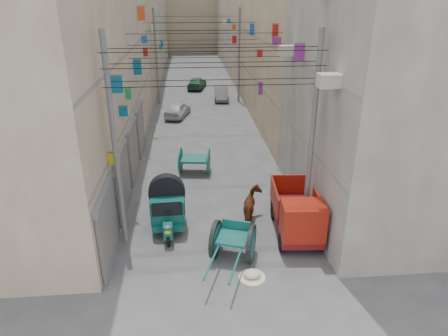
{
  "coord_description": "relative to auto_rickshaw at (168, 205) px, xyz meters",
  "views": [
    {
      "loc": [
        -0.9,
        -7.67,
        8.97
      ],
      "look_at": [
        0.36,
        6.5,
        2.77
      ],
      "focal_mm": 32.0,
      "sensor_mm": 36.0,
      "label": 1
    }
  ],
  "objects": [
    {
      "name": "feed_sack",
      "position": [
        2.98,
        -3.51,
        -0.93
      ],
      "size": [
        0.58,
        0.47,
        0.29
      ],
      "primitive_type": "ellipsoid",
      "color": "beige",
      "rests_on": "ground"
    },
    {
      "name": "second_cart",
      "position": [
        1.2,
        5.49,
        -0.32
      ],
      "size": [
        1.79,
        1.63,
        1.42
      ],
      "rotation": [
        0.0,
        0.0,
        -0.14
      ],
      "color": "#13544E",
      "rests_on": "ground"
    },
    {
      "name": "signboards",
      "position": [
        1.92,
        14.82,
        2.35
      ],
      "size": [
        8.22,
        40.52,
        5.67
      ],
      "color": "#D14418",
      "rests_on": "ground"
    },
    {
      "name": "tonga_cart",
      "position": [
        2.44,
        -2.34,
        -0.33
      ],
      "size": [
        2.14,
        3.38,
        1.43
      ],
      "rotation": [
        0.0,
        0.0,
        -0.33
      ],
      "color": "black",
      "rests_on": "ground"
    },
    {
      "name": "utility_poles",
      "position": [
        1.93,
        10.17,
        2.92
      ],
      "size": [
        7.4,
        22.2,
        8.0
      ],
      "color": "slate",
      "rests_on": "ground"
    },
    {
      "name": "distant_car_grey",
      "position": [
        4.0,
        21.89,
        -0.48
      ],
      "size": [
        1.46,
        3.67,
        1.19
      ],
      "primitive_type": "imported",
      "rotation": [
        0.0,
        0.0,
        -0.06
      ],
      "color": "#505554",
      "rests_on": "ground"
    },
    {
      "name": "end_cap_building",
      "position": [
        1.93,
        59.17,
        5.42
      ],
      "size": [
        22.0,
        10.0,
        13.0
      ],
      "primitive_type": "cube",
      "color": "tan",
      "rests_on": "ground"
    },
    {
      "name": "building_row_left",
      "position": [
        -6.07,
        27.29,
        5.38
      ],
      "size": [
        8.0,
        62.0,
        14.0
      ],
      "color": "#C6B196",
      "rests_on": "ground"
    },
    {
      "name": "mini_truck",
      "position": [
        5.1,
        -1.32,
        -0.1
      ],
      "size": [
        1.86,
        3.72,
        2.03
      ],
      "rotation": [
        0.0,
        0.0,
        -0.07
      ],
      "color": "black",
      "rests_on": "ground"
    },
    {
      "name": "distant_car_green",
      "position": [
        1.88,
        26.94,
        -0.52
      ],
      "size": [
        2.29,
        4.08,
        1.12
      ],
      "primitive_type": "imported",
      "rotation": [
        0.0,
        0.0,
        2.94
      ],
      "color": "#1C5330",
      "rests_on": "ground"
    },
    {
      "name": "overhead_cables",
      "position": [
        1.93,
        7.57,
        5.69
      ],
      "size": [
        7.4,
        22.52,
        1.12
      ],
      "color": "black",
      "rests_on": "ground"
    },
    {
      "name": "building_row_right",
      "position": [
        9.92,
        27.29,
        5.38
      ],
      "size": [
        8.0,
        62.0,
        14.0
      ],
      "color": "#A4A099",
      "rests_on": "ground"
    },
    {
      "name": "distant_car_white",
      "position": [
        0.08,
        16.6,
        -0.47
      ],
      "size": [
        2.33,
        3.82,
        1.22
      ],
      "primitive_type": "imported",
      "rotation": [
        0.0,
        0.0,
        2.87
      ],
      "color": "#B2B2B2",
      "rests_on": "ground"
    },
    {
      "name": "horse",
      "position": [
        3.56,
        0.17,
        -0.36
      ],
      "size": [
        1.06,
        1.82,
        1.44
      ],
      "primitive_type": "imported",
      "rotation": [
        0.0,
        0.0,
        2.97
      ],
      "color": "brown",
      "rests_on": "ground"
    },
    {
      "name": "ac_units",
      "position": [
        5.58,
        0.83,
        6.36
      ],
      "size": [
        0.7,
        6.55,
        3.35
      ],
      "color": "#AFAC9D",
      "rests_on": "ground"
    },
    {
      "name": "auto_rickshaw",
      "position": [
        0.0,
        0.0,
        0.0
      ],
      "size": [
        1.54,
        2.62,
        1.83
      ],
      "rotation": [
        0.0,
        0.0,
        0.03
      ],
      "color": "black",
      "rests_on": "ground"
    },
    {
      "name": "shutters_left",
      "position": [
        -1.99,
        3.54,
        0.42
      ],
      "size": [
        0.18,
        14.4,
        2.88
      ],
      "color": "#46474B",
      "rests_on": "ground"
    }
  ]
}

